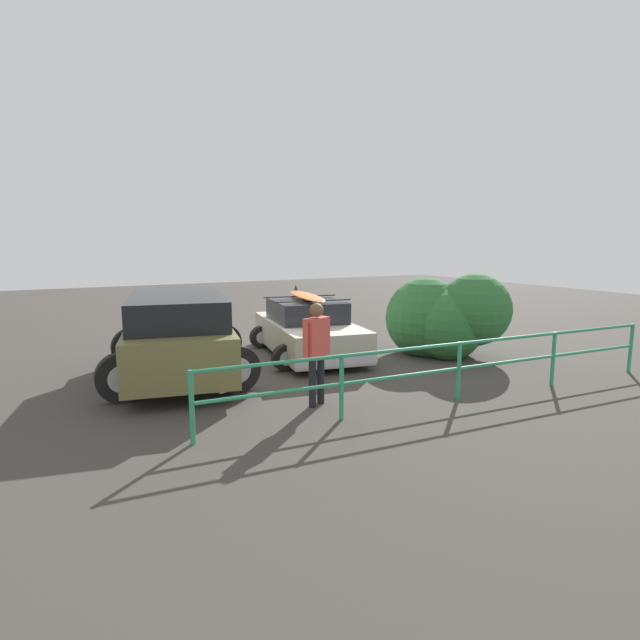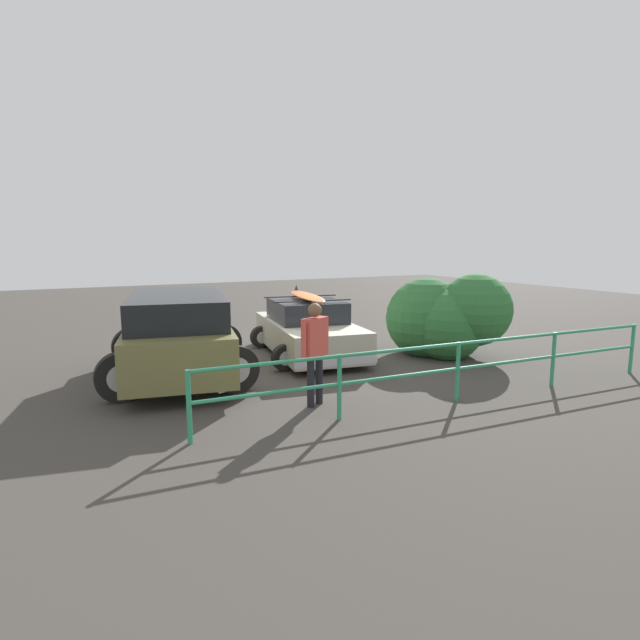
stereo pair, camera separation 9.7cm
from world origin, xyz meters
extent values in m
cube|color=#423D38|center=(0.00, 0.00, -0.01)|extent=(44.00, 44.00, 0.02)
cube|color=#B7B29E|center=(-0.66, -0.01, 0.49)|extent=(2.36, 4.15, 0.68)
cube|color=#23262B|center=(-0.69, -0.16, 1.08)|extent=(1.83, 2.10, 0.49)
cube|color=silver|center=(-0.37, 1.89, 0.28)|extent=(1.81, 0.38, 0.14)
cube|color=silver|center=(-0.96, -1.91, 0.28)|extent=(1.81, 0.38, 0.14)
cylinder|color=black|center=(-1.37, 1.33, 0.28)|extent=(0.56, 0.18, 0.56)
cylinder|color=#B7B7BC|center=(-1.37, 1.33, 0.28)|extent=(0.31, 0.19, 0.31)
cylinder|color=black|center=(0.42, 1.05, 0.28)|extent=(0.56, 0.18, 0.56)
cylinder|color=#B7B7BC|center=(0.42, 1.05, 0.28)|extent=(0.31, 0.19, 0.31)
cylinder|color=black|center=(-1.74, -1.07, 0.28)|extent=(0.56, 0.18, 0.56)
cylinder|color=#B7B7BC|center=(-1.74, -1.07, 0.28)|extent=(0.31, 0.19, 0.31)
cylinder|color=black|center=(0.05, -1.35, 0.28)|extent=(0.56, 0.18, 0.56)
cylinder|color=#B7B7BC|center=(0.05, -1.35, 0.28)|extent=(0.31, 0.19, 0.31)
cylinder|color=black|center=(-0.61, 0.35, 1.37)|extent=(1.85, 0.32, 0.03)
cylinder|color=black|center=(-0.77, -0.68, 1.37)|extent=(1.85, 0.32, 0.03)
ellipsoid|color=orange|center=(-0.70, -0.19, 1.43)|extent=(0.94, 2.62, 0.09)
cone|color=black|center=(-0.89, -1.20, 1.54)|extent=(0.10, 0.10, 0.14)
cube|color=brown|center=(2.53, 0.63, 0.71)|extent=(2.67, 4.49, 0.87)
cube|color=black|center=(2.53, 0.63, 1.43)|extent=(2.34, 3.55, 0.56)
cylinder|color=black|center=(2.11, -1.53, 0.81)|extent=(0.80, 0.32, 0.78)
cylinder|color=black|center=(1.82, 2.06, 0.43)|extent=(0.87, 0.22, 0.87)
cylinder|color=#B7B7BC|center=(1.82, 2.06, 0.43)|extent=(0.48, 0.23, 0.48)
cylinder|color=black|center=(3.73, 1.69, 0.43)|extent=(0.87, 0.22, 0.87)
cylinder|color=#B7B7BC|center=(3.73, 1.69, 0.43)|extent=(0.48, 0.23, 0.48)
cylinder|color=black|center=(1.34, -0.42, 0.43)|extent=(0.87, 0.22, 0.87)
cylinder|color=#B7B7BC|center=(1.34, -0.42, 0.43)|extent=(0.48, 0.23, 0.48)
cylinder|color=black|center=(3.25, -0.79, 0.43)|extent=(0.87, 0.22, 0.87)
cylinder|color=#B7B7BC|center=(3.25, -0.79, 0.43)|extent=(0.48, 0.23, 0.48)
cylinder|color=black|center=(0.75, 3.32, 0.43)|extent=(0.12, 0.12, 0.85)
cylinder|color=black|center=(0.96, 3.42, 0.43)|extent=(0.12, 0.12, 0.85)
cube|color=#DB4C42|center=(0.85, 3.37, 1.17)|extent=(0.53, 0.39, 0.64)
sphere|color=brown|center=(0.85, 3.37, 1.62)|extent=(0.23, 0.23, 0.23)
cylinder|color=#DB4C42|center=(0.59, 3.24, 1.14)|extent=(0.09, 0.09, 0.60)
cylinder|color=#DB4C42|center=(1.12, 3.50, 1.14)|extent=(0.09, 0.09, 0.60)
cylinder|color=#2D9366|center=(-5.95, 4.52, 0.52)|extent=(0.07, 0.07, 1.03)
cylinder|color=#2D9366|center=(-3.69, 4.40, 0.52)|extent=(0.07, 0.07, 1.03)
cylinder|color=#2D9366|center=(-1.43, 4.28, 0.52)|extent=(0.07, 0.07, 1.03)
cylinder|color=#2D9366|center=(0.83, 4.16, 0.52)|extent=(0.07, 0.07, 1.03)
cylinder|color=#2D9366|center=(3.09, 4.04, 0.52)|extent=(0.07, 0.07, 1.03)
cylinder|color=#2D9366|center=(-1.43, 4.28, 1.01)|extent=(9.04, 0.54, 0.06)
cylinder|color=#2D9366|center=(-1.43, 4.28, 0.57)|extent=(9.04, 0.54, 0.06)
cylinder|color=brown|center=(-3.50, 1.52, 0.18)|extent=(0.34, 0.34, 0.35)
sphere|color=#2D6B33|center=(-3.56, 1.18, 1.11)|extent=(1.20, 1.20, 1.20)
sphere|color=#2D6B33|center=(-3.50, 1.66, 0.78)|extent=(1.72, 1.72, 1.72)
sphere|color=#2D6B33|center=(-3.53, 1.68, 0.90)|extent=(1.17, 1.17, 1.17)
sphere|color=#2D6B33|center=(-3.30, 1.11, 0.88)|extent=(1.96, 1.96, 1.96)
sphere|color=#2D6B33|center=(-3.77, 1.41, 0.73)|extent=(1.58, 1.58, 1.58)
sphere|color=#2D6B33|center=(-4.02, 1.99, 1.14)|extent=(1.69, 1.69, 1.69)
sphere|color=#2D6B33|center=(-3.45, 1.26, 1.06)|extent=(1.18, 1.18, 1.18)
camera|label=1|loc=(4.55, 10.55, 2.73)|focal=28.00mm
camera|label=2|loc=(4.46, 10.59, 2.73)|focal=28.00mm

